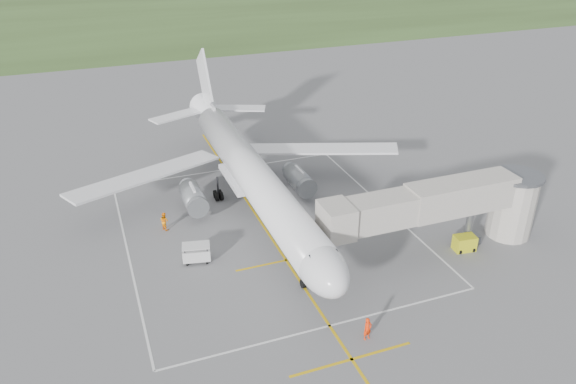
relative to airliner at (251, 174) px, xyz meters
name	(u,v)px	position (x,y,z in m)	size (l,w,h in m)	color
ground	(254,212)	(0.00, -0.75, -4.39)	(700.00, 700.00, 0.00)	#5B5B5D
grass_strip	(124,16)	(0.00, 129.25, -4.38)	(700.00, 120.00, 0.02)	#334C21
apron_markings	(272,238)	(0.00, -6.57, -4.38)	(28.20, 60.00, 0.01)	#CC9D0C
airliner	(251,174)	(0.00, 0.00, 0.00)	(38.93, 46.75, 13.52)	silver
jet_bridge	(453,205)	(15.72, -14.25, 0.35)	(23.40, 5.00, 7.20)	gray
gpu_unit	(465,243)	(16.99, -15.20, -3.63)	(2.21, 1.68, 1.54)	gold
baggage_cart	(196,253)	(-7.98, -7.89, -3.47)	(2.85, 2.05, 1.80)	silver
ramp_worker_nose	(368,329)	(2.12, -23.14, -3.42)	(0.71, 0.47, 1.95)	#FF3208
ramp_worker_wing	(164,221)	(-9.81, -0.89, -3.41)	(0.95, 0.74, 1.96)	orange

